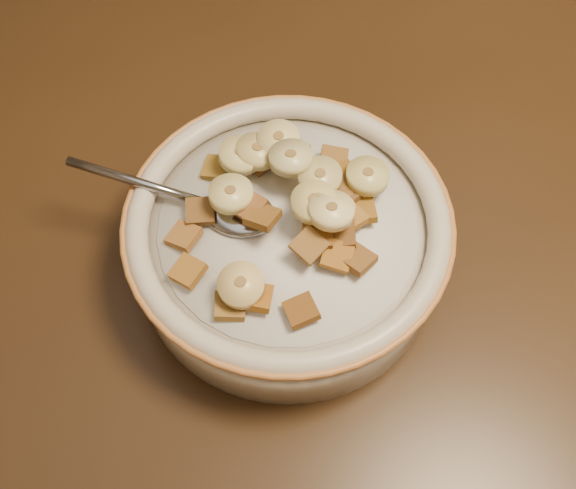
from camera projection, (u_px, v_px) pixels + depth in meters
name	position (u px, v px, depth m)	size (l,w,h in m)	color
floor	(408.00, 444.00, 1.29)	(4.00, 4.50, 0.10)	#422816
table	(537.00, 190.00, 0.62)	(1.40, 0.90, 0.04)	#33200F
cereal_bowl	(288.00, 247.00, 0.54)	(0.22, 0.22, 0.05)	#B6AB92
milk	(288.00, 227.00, 0.51)	(0.19, 0.19, 0.00)	silver
spoon	(239.00, 213.00, 0.51)	(0.04, 0.05, 0.01)	gray
cereal_square_0	(217.00, 168.00, 0.53)	(0.02, 0.02, 0.01)	brown
cereal_square_1	(184.00, 236.00, 0.50)	(0.02, 0.02, 0.01)	#9C5E2F
cereal_square_2	(337.00, 256.00, 0.49)	(0.02, 0.02, 0.01)	#955A1C
cereal_square_3	(334.00, 159.00, 0.53)	(0.02, 0.02, 0.01)	olive
cereal_square_4	(293.00, 150.00, 0.54)	(0.02, 0.02, 0.01)	#8B611A
cereal_square_5	(256.00, 157.00, 0.54)	(0.02, 0.02, 0.01)	brown
cereal_square_6	(257.00, 297.00, 0.47)	(0.02, 0.02, 0.01)	#8B5C18
cereal_square_7	(339.00, 186.00, 0.51)	(0.02, 0.02, 0.01)	brown
cereal_square_8	(249.00, 206.00, 0.50)	(0.02, 0.02, 0.01)	brown
cereal_square_9	(318.00, 235.00, 0.49)	(0.02, 0.02, 0.01)	brown
cereal_square_10	(341.00, 234.00, 0.49)	(0.02, 0.02, 0.01)	brown
cereal_square_11	(344.00, 195.00, 0.51)	(0.02, 0.02, 0.01)	brown
cereal_square_12	(301.00, 311.00, 0.47)	(0.02, 0.02, 0.01)	brown
cereal_square_13	(355.00, 175.00, 0.53)	(0.02, 0.02, 0.01)	brown
cereal_square_14	(188.00, 271.00, 0.48)	(0.02, 0.02, 0.01)	#9C5E20
cereal_square_15	(262.00, 217.00, 0.49)	(0.02, 0.02, 0.01)	brown
cereal_square_16	(361.00, 211.00, 0.51)	(0.02, 0.02, 0.01)	brown
cereal_square_17	(262.00, 159.00, 0.53)	(0.02, 0.02, 0.01)	brown
cereal_square_18	(357.00, 259.00, 0.49)	(0.02, 0.02, 0.01)	brown
cereal_square_19	(318.00, 174.00, 0.52)	(0.02, 0.02, 0.01)	#936123
cereal_square_20	(200.00, 211.00, 0.51)	(0.02, 0.02, 0.01)	brown
cereal_square_21	(342.00, 176.00, 0.52)	(0.02, 0.02, 0.01)	brown
cereal_square_22	(309.00, 246.00, 0.48)	(0.02, 0.02, 0.01)	brown
cereal_square_23	(349.00, 217.00, 0.50)	(0.02, 0.02, 0.01)	olive
cereal_square_24	(230.00, 306.00, 0.47)	(0.02, 0.02, 0.01)	brown
banana_slice_0	(314.00, 202.00, 0.49)	(0.03, 0.03, 0.01)	#FFE08E
banana_slice_1	(368.00, 176.00, 0.51)	(0.03, 0.03, 0.01)	#D6CC71
banana_slice_2	(291.00, 158.00, 0.51)	(0.03, 0.03, 0.01)	beige
banana_slice_3	(231.00, 194.00, 0.50)	(0.03, 0.03, 0.01)	#FFED84
banana_slice_4	(240.00, 155.00, 0.52)	(0.03, 0.03, 0.01)	#F6DF82
banana_slice_5	(332.00, 211.00, 0.48)	(0.03, 0.03, 0.01)	#FFDD90
banana_slice_6	(241.00, 285.00, 0.47)	(0.03, 0.03, 0.01)	#D6B978
banana_slice_7	(258.00, 151.00, 0.52)	(0.03, 0.03, 0.01)	#D0BC70
banana_slice_8	(279.00, 140.00, 0.52)	(0.03, 0.03, 0.01)	#ECE08D
banana_slice_9	(320.00, 177.00, 0.50)	(0.03, 0.03, 0.01)	#CABE81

